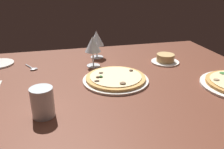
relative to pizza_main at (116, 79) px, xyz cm
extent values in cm
cube|color=brown|center=(-2.92, 2.23, -3.21)|extent=(150.00, 110.00, 4.00)
cylinder|color=silver|center=(0.02, 0.01, -0.71)|extent=(30.30, 30.30, 1.00)
cylinder|color=tan|center=(0.02, 0.01, 0.39)|extent=(27.41, 27.41, 1.20)
cylinder|color=beige|center=(0.02, 0.01, 1.19)|extent=(23.72, 23.72, 0.40)
ellipsoid|color=brown|center=(-5.83, 5.03, 1.65)|extent=(2.14, 1.58, 0.51)
ellipsoid|color=#4C3828|center=(-9.46, -3.70, 1.60)|extent=(2.29, 1.66, 0.42)
ellipsoid|color=#4C3828|center=(8.76, 4.14, 1.72)|extent=(1.89, 1.63, 0.66)
ellipsoid|color=#387033|center=(-6.87, 0.22, 1.77)|extent=(1.78, 1.78, 0.75)
ellipsoid|color=brown|center=(0.78, -8.89, 1.73)|extent=(2.71, 2.53, 0.68)
ellipsoid|color=brown|center=(-8.29, 0.07, 1.78)|extent=(1.79, 1.51, 0.78)
ellipsoid|color=#387033|center=(49.60, -9.16, 1.60)|extent=(3.01, 2.99, 0.42)
ellipsoid|color=#937556|center=(41.91, -15.01, 1.63)|extent=(2.69, 2.36, 0.47)
cylinder|color=silver|center=(33.15, 17.59, -0.81)|extent=(15.42, 15.42, 0.80)
cylinder|color=tan|center=(33.15, 17.59, 1.65)|extent=(9.74, 9.74, 4.11)
cylinder|color=silver|center=(-6.60, 21.99, -1.01)|extent=(7.07, 7.07, 0.40)
cylinder|color=silver|center=(-6.60, 21.99, 3.07)|extent=(0.80, 0.80, 7.76)
cone|color=silver|center=(-6.60, 21.99, 10.96)|extent=(8.36, 8.36, 8.00)
cone|color=#5B0F19|center=(-6.60, 21.99, 8.51)|extent=(2.92, 2.92, 3.11)
cylinder|color=silver|center=(-2.07, 35.78, -1.01)|extent=(7.48, 7.48, 0.40)
cylinder|color=silver|center=(-2.07, 35.78, 2.69)|extent=(0.80, 0.80, 7.00)
cone|color=silver|center=(-2.07, 35.78, 10.38)|extent=(8.36, 8.36, 8.37)
cone|color=#5B0F19|center=(-2.07, 35.78, 8.18)|extent=(3.56, 3.56, 3.96)
cylinder|color=silver|center=(-31.62, -22.24, 4.11)|extent=(7.84, 7.84, 10.63)
cylinder|color=silver|center=(-31.62, -22.24, 2.95)|extent=(7.21, 7.21, 8.32)
ellipsoid|color=silver|center=(-37.39, 23.72, -0.71)|extent=(4.85, 4.38, 1.00)
cylinder|color=silver|center=(-39.67, 27.87, -0.86)|extent=(5.17, 8.63, 0.70)
camera|label=1|loc=(-25.73, -96.89, 44.17)|focal=38.24mm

